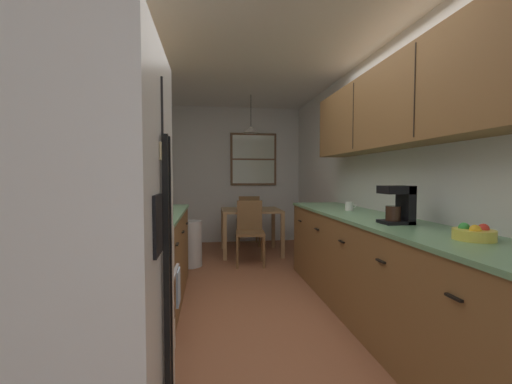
{
  "coord_description": "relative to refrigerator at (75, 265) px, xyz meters",
  "views": [
    {
      "loc": [
        -0.42,
        -2.65,
        1.26
      ],
      "look_at": [
        0.15,
        1.39,
        1.06
      ],
      "focal_mm": 23.06,
      "sensor_mm": 36.0,
      "label": 1
    }
  ],
  "objects": [
    {
      "name": "ground_plane",
      "position": [
        0.96,
        2.26,
        -0.9
      ],
      "size": [
        12.0,
        12.0,
        0.0
      ],
      "primitive_type": "plane",
      "color": "#995B3D"
    },
    {
      "name": "upper_cabinets_right",
      "position": [
        2.1,
        1.21,
        0.95
      ],
      "size": [
        0.33,
        2.96,
        0.7
      ],
      "color": "brown"
    },
    {
      "name": "ceiling_slab",
      "position": [
        0.96,
        2.26,
        1.69
      ],
      "size": [
        4.4,
        9.0,
        0.08
      ],
      "primitive_type": "cube",
      "color": "white"
    },
    {
      "name": "fruit_bowl",
      "position": [
        2.0,
        0.26,
        0.04
      ],
      "size": [
        0.22,
        0.22,
        0.09
      ],
      "color": "#E5D14C",
      "rests_on": "counter_right"
    },
    {
      "name": "storage_canister",
      "position": [
        -0.04,
        1.21,
        0.1
      ],
      "size": [
        0.13,
        0.13,
        0.21
      ],
      "color": "#265999",
      "rests_on": "counter_left"
    },
    {
      "name": "mug_by_coffeemaker",
      "position": [
        1.97,
        1.84,
        0.04
      ],
      "size": [
        0.12,
        0.08,
        0.09
      ],
      "color": "white",
      "rests_on": "counter_right"
    },
    {
      "name": "dining_table",
      "position": [
        1.19,
        3.86,
        -0.29
      ],
      "size": [
        0.94,
        0.8,
        0.72
      ],
      "color": "#A87F51",
      "rests_on": "ground"
    },
    {
      "name": "refrigerator",
      "position": [
        0.0,
        0.0,
        0.0
      ],
      "size": [
        0.72,
        0.77,
        1.8
      ],
      "color": "white",
      "rests_on": "ground"
    },
    {
      "name": "dining_chair_near",
      "position": [
        1.1,
        3.25,
        -0.4
      ],
      "size": [
        0.43,
        0.43,
        0.9
      ],
      "color": "brown",
      "rests_on": "ground"
    },
    {
      "name": "dish_towel",
      "position": [
        0.32,
        0.88,
        -0.4
      ],
      "size": [
        0.02,
        0.16,
        0.24
      ],
      "primitive_type": "cube",
      "color": "silver"
    },
    {
      "name": "counter_right",
      "position": [
        1.96,
        1.26,
        -0.45
      ],
      "size": [
        0.64,
        3.28,
        0.9
      ],
      "color": "brown",
      "rests_on": "ground"
    },
    {
      "name": "counter_left",
      "position": [
        -0.04,
        1.94,
        -0.45
      ],
      "size": [
        0.64,
        1.81,
        0.9
      ],
      "color": "brown",
      "rests_on": "ground"
    },
    {
      "name": "wall_right",
      "position": [
        2.31,
        2.26,
        0.37
      ],
      "size": [
        0.1,
        9.0,
        2.55
      ],
      "primitive_type": "cube",
      "color": "silver",
      "rests_on": "ground"
    },
    {
      "name": "back_window",
      "position": [
        1.36,
        4.84,
        0.67
      ],
      "size": [
        0.88,
        0.05,
        0.99
      ],
      "color": "brown"
    },
    {
      "name": "pendant_light",
      "position": [
        1.19,
        3.86,
        1.1
      ],
      "size": [
        0.26,
        0.26,
        0.6
      ],
      "color": "black"
    },
    {
      "name": "upper_cabinets_left",
      "position": [
        -0.18,
        1.89,
        0.95
      ],
      "size": [
        0.33,
        1.89,
        0.66
      ],
      "color": "brown"
    },
    {
      "name": "wall_left",
      "position": [
        -0.39,
        2.26,
        0.37
      ],
      "size": [
        0.1,
        9.0,
        2.55
      ],
      "primitive_type": "cube",
      "color": "silver",
      "rests_on": "ground"
    },
    {
      "name": "dining_chair_far",
      "position": [
        1.23,
        4.47,
        -0.4
      ],
      "size": [
        0.41,
        0.41,
        0.9
      ],
      "color": "brown",
      "rests_on": "ground"
    },
    {
      "name": "coffee_maker",
      "position": [
        1.95,
        0.9,
        0.15
      ],
      "size": [
        0.22,
        0.18,
        0.29
      ],
      "color": "black",
      "rests_on": "counter_right"
    },
    {
      "name": "stove_range",
      "position": [
        -0.04,
        0.72,
        -0.43
      ],
      "size": [
        0.66,
        0.63,
        1.1
      ],
      "color": "white",
      "rests_on": "ground"
    },
    {
      "name": "microwave_over_range",
      "position": [
        -0.15,
        0.72,
        0.76
      ],
      "size": [
        0.39,
        0.61,
        0.32
      ],
      "color": "white"
    },
    {
      "name": "trash_bin",
      "position": [
        0.26,
        3.23,
        -0.59
      ],
      "size": [
        0.33,
        0.33,
        0.63
      ],
      "primitive_type": "cylinder",
      "color": "silver",
      "rests_on": "ground"
    },
    {
      "name": "wall_back",
      "position": [
        0.96,
        4.91,
        0.37
      ],
      "size": [
        4.4,
        0.1,
        2.55
      ],
      "primitive_type": "cube",
      "color": "silver",
      "rests_on": "ground"
    }
  ]
}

